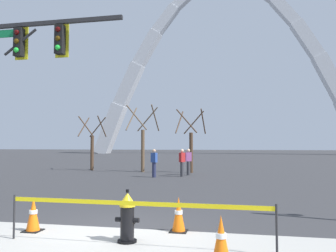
{
  "coord_description": "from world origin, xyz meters",
  "views": [
    {
      "loc": [
        2.57,
        -6.9,
        1.83
      ],
      "look_at": [
        0.16,
        5.0,
        2.5
      ],
      "focal_mm": 36.62,
      "sensor_mm": 36.0,
      "label": 1
    }
  ],
  "objects_px": {
    "fire_hydrant": "(127,217)",
    "traffic_cone_by_hydrant": "(179,215)",
    "traffic_cone_curb_edge": "(221,239)",
    "monument_arch": "(224,72)",
    "pedestrian_walking_left": "(188,162)",
    "traffic_cone_mid_sidewalk": "(33,214)",
    "pedestrian_walking_right": "(154,163)",
    "traffic_signal_gantry": "(11,74)",
    "pedestrian_standing_center": "(182,162)"
  },
  "relations": [
    {
      "from": "traffic_cone_by_hydrant",
      "to": "pedestrian_walking_right",
      "type": "distance_m",
      "value": 12.2
    },
    {
      "from": "fire_hydrant",
      "to": "traffic_cone_by_hydrant",
      "type": "relative_size",
      "value": 1.36
    },
    {
      "from": "traffic_cone_curb_edge",
      "to": "pedestrian_walking_right",
      "type": "distance_m",
      "value": 14.11
    },
    {
      "from": "traffic_cone_mid_sidewalk",
      "to": "traffic_cone_curb_edge",
      "type": "bearing_deg",
      "value": -15.83
    },
    {
      "from": "pedestrian_walking_left",
      "to": "pedestrian_walking_right",
      "type": "distance_m",
      "value": 2.44
    },
    {
      "from": "traffic_cone_mid_sidewalk",
      "to": "pedestrian_walking_left",
      "type": "relative_size",
      "value": 0.46
    },
    {
      "from": "traffic_cone_curb_edge",
      "to": "monument_arch",
      "type": "relative_size",
      "value": 0.01
    },
    {
      "from": "monument_arch",
      "to": "pedestrian_standing_center",
      "type": "height_order",
      "value": "monument_arch"
    },
    {
      "from": "traffic_cone_mid_sidewalk",
      "to": "traffic_signal_gantry",
      "type": "relative_size",
      "value": 0.12
    },
    {
      "from": "fire_hydrant",
      "to": "traffic_cone_mid_sidewalk",
      "type": "bearing_deg",
      "value": 170.45
    },
    {
      "from": "pedestrian_standing_center",
      "to": "traffic_cone_mid_sidewalk",
      "type": "bearing_deg",
      "value": -94.9
    },
    {
      "from": "traffic_signal_gantry",
      "to": "pedestrian_walking_left",
      "type": "height_order",
      "value": "traffic_signal_gantry"
    },
    {
      "from": "traffic_cone_mid_sidewalk",
      "to": "traffic_cone_by_hydrant",
      "type": "bearing_deg",
      "value": 10.8
    },
    {
      "from": "monument_arch",
      "to": "fire_hydrant",
      "type": "bearing_deg",
      "value": -89.53
    },
    {
      "from": "monument_arch",
      "to": "pedestrian_standing_center",
      "type": "distance_m",
      "value": 52.51
    },
    {
      "from": "traffic_cone_mid_sidewalk",
      "to": "pedestrian_walking_right",
      "type": "relative_size",
      "value": 0.46
    },
    {
      "from": "traffic_cone_curb_edge",
      "to": "monument_arch",
      "type": "height_order",
      "value": "monument_arch"
    },
    {
      "from": "pedestrian_standing_center",
      "to": "pedestrian_walking_right",
      "type": "bearing_deg",
      "value": -154.73
    },
    {
      "from": "traffic_cone_curb_edge",
      "to": "traffic_cone_by_hydrant",
      "type": "bearing_deg",
      "value": 119.47
    },
    {
      "from": "traffic_cone_by_hydrant",
      "to": "pedestrian_walking_right",
      "type": "relative_size",
      "value": 0.46
    },
    {
      "from": "traffic_cone_by_hydrant",
      "to": "traffic_cone_curb_edge",
      "type": "height_order",
      "value": "same"
    },
    {
      "from": "traffic_signal_gantry",
      "to": "pedestrian_standing_center",
      "type": "relative_size",
      "value": 3.77
    },
    {
      "from": "traffic_cone_mid_sidewalk",
      "to": "pedestrian_standing_center",
      "type": "distance_m",
      "value": 13.04
    },
    {
      "from": "traffic_cone_mid_sidewalk",
      "to": "traffic_signal_gantry",
      "type": "height_order",
      "value": "traffic_signal_gantry"
    },
    {
      "from": "fire_hydrant",
      "to": "traffic_cone_curb_edge",
      "type": "bearing_deg",
      "value": -23.09
    },
    {
      "from": "traffic_cone_by_hydrant",
      "to": "traffic_signal_gantry",
      "type": "bearing_deg",
      "value": 158.49
    },
    {
      "from": "fire_hydrant",
      "to": "pedestrian_standing_center",
      "type": "distance_m",
      "value": 13.41
    },
    {
      "from": "traffic_cone_curb_edge",
      "to": "monument_arch",
      "type": "xyz_separation_m",
      "value": [
        -2.3,
        64.2,
        16.24
      ]
    },
    {
      "from": "fire_hydrant",
      "to": "traffic_signal_gantry",
      "type": "height_order",
      "value": "traffic_signal_gantry"
    },
    {
      "from": "traffic_cone_by_hydrant",
      "to": "traffic_cone_curb_edge",
      "type": "bearing_deg",
      "value": -60.53
    },
    {
      "from": "traffic_cone_curb_edge",
      "to": "traffic_signal_gantry",
      "type": "height_order",
      "value": "traffic_signal_gantry"
    },
    {
      "from": "traffic_cone_by_hydrant",
      "to": "pedestrian_standing_center",
      "type": "height_order",
      "value": "pedestrian_standing_center"
    },
    {
      "from": "traffic_cone_by_hydrant",
      "to": "traffic_cone_mid_sidewalk",
      "type": "relative_size",
      "value": 1.0
    },
    {
      "from": "traffic_cone_curb_edge",
      "to": "pedestrian_walking_right",
      "type": "relative_size",
      "value": 0.46
    },
    {
      "from": "traffic_cone_curb_edge",
      "to": "pedestrian_walking_left",
      "type": "xyz_separation_m",
      "value": [
        -2.65,
        15.15,
        0.46
      ]
    },
    {
      "from": "traffic_cone_mid_sidewalk",
      "to": "pedestrian_walking_right",
      "type": "distance_m",
      "value": 12.29
    },
    {
      "from": "traffic_signal_gantry",
      "to": "traffic_cone_curb_edge",
      "type": "bearing_deg",
      "value": -30.65
    },
    {
      "from": "traffic_cone_by_hydrant",
      "to": "traffic_cone_curb_edge",
      "type": "relative_size",
      "value": 1.0
    },
    {
      "from": "traffic_cone_by_hydrant",
      "to": "pedestrian_standing_center",
      "type": "relative_size",
      "value": 0.46
    },
    {
      "from": "pedestrian_walking_left",
      "to": "pedestrian_walking_right",
      "type": "relative_size",
      "value": 1.0
    },
    {
      "from": "traffic_cone_by_hydrant",
      "to": "fire_hydrant",
      "type": "bearing_deg",
      "value": -130.74
    },
    {
      "from": "traffic_cone_mid_sidewalk",
      "to": "fire_hydrant",
      "type": "bearing_deg",
      "value": -9.55
    },
    {
      "from": "traffic_cone_mid_sidewalk",
      "to": "traffic_cone_curb_edge",
      "type": "height_order",
      "value": "same"
    },
    {
      "from": "traffic_cone_by_hydrant",
      "to": "monument_arch",
      "type": "bearing_deg",
      "value": 91.22
    },
    {
      "from": "traffic_cone_by_hydrant",
      "to": "pedestrian_walking_left",
      "type": "bearing_deg",
      "value": 97.14
    },
    {
      "from": "traffic_cone_by_hydrant",
      "to": "pedestrian_walking_left",
      "type": "height_order",
      "value": "pedestrian_walking_left"
    },
    {
      "from": "traffic_cone_curb_edge",
      "to": "pedestrian_walking_left",
      "type": "distance_m",
      "value": 15.38
    },
    {
      "from": "traffic_cone_by_hydrant",
      "to": "pedestrian_walking_right",
      "type": "bearing_deg",
      "value": 106.22
    },
    {
      "from": "monument_arch",
      "to": "traffic_cone_mid_sidewalk",
      "type": "bearing_deg",
      "value": -91.53
    },
    {
      "from": "traffic_cone_mid_sidewalk",
      "to": "traffic_signal_gantry",
      "type": "bearing_deg",
      "value": 133.63
    }
  ]
}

